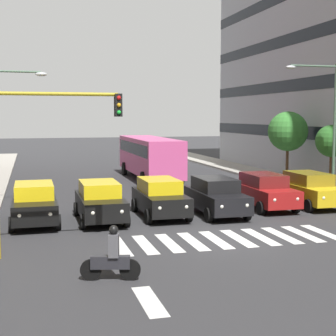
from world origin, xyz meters
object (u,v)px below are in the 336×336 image
(car_0, at_px, (309,189))
(street_tree_2, at_px, (288,131))
(car_4, at_px, (100,201))
(car_1, at_px, (264,191))
(motorcycle_with_rider, at_px, (111,258))
(bus_behind_traffic, at_px, (149,154))
(car_2, at_px, (216,196))
(traffic_light_gantry, at_px, (33,144))
(street_tree_1, at_px, (332,141))
(street_lamp_left, at_px, (327,116))
(car_3, at_px, (160,197))
(car_5, at_px, (34,203))

(car_0, height_order, street_tree_2, street_tree_2)
(car_0, distance_m, car_4, 10.82)
(car_1, distance_m, motorcycle_with_rider, 12.85)
(bus_behind_traffic, bearing_deg, car_2, 90.00)
(traffic_light_gantry, bearing_deg, street_tree_1, -151.47)
(motorcycle_with_rider, xyz_separation_m, street_tree_1, (-14.84, -12.27, 2.46))
(car_0, height_order, street_tree_1, street_tree_1)
(car_0, bearing_deg, car_1, -1.27)
(motorcycle_with_rider, bearing_deg, street_lamp_left, -141.35)
(car_3, distance_m, street_lamp_left, 10.91)
(street_tree_1, xyz_separation_m, street_tree_2, (-0.04, -5.35, 0.42))
(bus_behind_traffic, xyz_separation_m, street_tree_2, (-8.73, 4.24, 1.66))
(bus_behind_traffic, relative_size, traffic_light_gantry, 1.91)
(car_5, distance_m, traffic_light_gantry, 5.95)
(car_2, bearing_deg, bus_behind_traffic, -90.00)
(car_3, bearing_deg, traffic_light_gantry, 43.98)
(car_5, bearing_deg, street_tree_2, -151.25)
(car_4, bearing_deg, car_0, -175.28)
(car_4, height_order, motorcycle_with_rider, car_4)
(street_tree_1, bearing_deg, car_2, 25.35)
(car_4, relative_size, street_tree_1, 1.13)
(car_0, bearing_deg, street_tree_1, -135.65)
(car_5, height_order, motorcycle_with_rider, car_5)
(car_0, xyz_separation_m, car_3, (7.98, 0.55, 0.00))
(car_1, bearing_deg, motorcycle_with_rider, 45.07)
(car_0, bearing_deg, car_3, 3.97)
(street_lamp_left, bearing_deg, street_tree_1, -132.04)
(motorcycle_with_rider, height_order, street_tree_2, street_tree_2)
(car_1, bearing_deg, street_tree_1, -151.19)
(car_2, height_order, motorcycle_with_rider, car_2)
(car_0, bearing_deg, bus_behind_traffic, -67.20)
(car_4, bearing_deg, street_tree_1, -163.71)
(car_4, xyz_separation_m, street_tree_1, (-14.08, -4.11, 2.22))
(bus_behind_traffic, bearing_deg, car_5, 58.84)
(bus_behind_traffic, relative_size, motorcycle_with_rider, 6.28)
(car_5, relative_size, street_tree_1, 1.13)
(car_3, relative_size, bus_behind_traffic, 0.42)
(car_0, relative_size, car_4, 1.00)
(car_3, relative_size, street_lamp_left, 0.61)
(car_0, bearing_deg, car_5, 2.94)
(car_4, relative_size, traffic_light_gantry, 0.81)
(car_3, relative_size, motorcycle_with_rider, 2.66)
(car_2, bearing_deg, motorcycle_with_rider, 52.95)
(bus_behind_traffic, bearing_deg, street_lamp_left, 123.83)
(car_2, distance_m, street_tree_1, 9.86)
(car_4, bearing_deg, motorcycle_with_rider, 84.66)
(car_5, bearing_deg, car_3, -178.55)
(car_5, xyz_separation_m, bus_behind_traffic, (-8.17, -13.50, 0.97))
(traffic_light_gantry, bearing_deg, car_4, -118.89)
(traffic_light_gantry, relative_size, street_lamp_left, 0.76)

